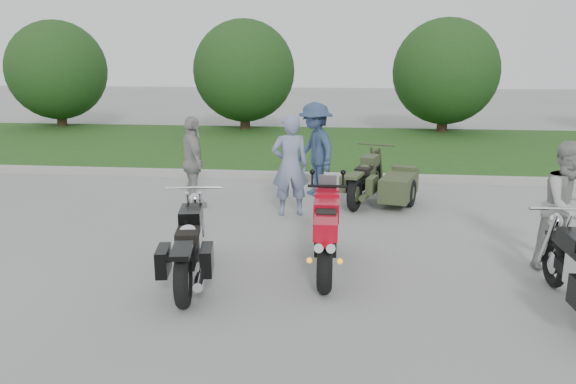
# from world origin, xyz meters

# --- Properties ---
(ground) EXTENTS (80.00, 80.00, 0.00)m
(ground) POSITION_xyz_m (0.00, 0.00, 0.00)
(ground) COLOR #9B9B95
(ground) RESTS_ON ground
(curb) EXTENTS (60.00, 0.30, 0.15)m
(curb) POSITION_xyz_m (0.00, 6.00, 0.07)
(curb) COLOR #9F9D96
(curb) RESTS_ON ground
(grass_strip) EXTENTS (60.00, 8.00, 0.14)m
(grass_strip) POSITION_xyz_m (0.00, 10.15, 0.07)
(grass_strip) COLOR #335A1E
(grass_strip) RESTS_ON ground
(tree_far_left) EXTENTS (3.60, 3.60, 4.00)m
(tree_far_left) POSITION_xyz_m (-10.00, 13.50, 2.19)
(tree_far_left) COLOR #3F2B1C
(tree_far_left) RESTS_ON ground
(tree_mid_left) EXTENTS (3.60, 3.60, 4.00)m
(tree_mid_left) POSITION_xyz_m (-3.00, 13.50, 2.19)
(tree_mid_left) COLOR #3F2B1C
(tree_mid_left) RESTS_ON ground
(tree_mid_right) EXTENTS (3.60, 3.60, 4.00)m
(tree_mid_right) POSITION_xyz_m (4.00, 13.50, 2.19)
(tree_mid_right) COLOR #3F2B1C
(tree_mid_right) RESTS_ON ground
(sportbike_red) EXTENTS (0.36, 2.04, 0.97)m
(sportbike_red) POSITION_xyz_m (0.49, 0.43, 0.57)
(sportbike_red) COLOR black
(sportbike_red) RESTS_ON ground
(cruiser_left) EXTENTS (0.63, 2.25, 0.87)m
(cruiser_left) POSITION_xyz_m (-1.20, -0.10, 0.45)
(cruiser_left) COLOR black
(cruiser_left) RESTS_ON ground
(cruiser_sidecar) EXTENTS (1.44, 2.17, 0.85)m
(cruiser_sidecar) POSITION_xyz_m (1.46, 4.00, 0.40)
(cruiser_sidecar) COLOR black
(cruiser_sidecar) RESTS_ON ground
(person_stripe) EXTENTS (0.74, 0.57, 1.81)m
(person_stripe) POSITION_xyz_m (-0.27, 3.08, 0.90)
(person_stripe) COLOR gray
(person_stripe) RESTS_ON ground
(person_grey) EXTENTS (1.04, 0.95, 1.74)m
(person_grey) POSITION_xyz_m (3.66, 0.93, 0.87)
(person_grey) COLOR #9B9C96
(person_grey) RESTS_ON ground
(person_denim) EXTENTS (1.24, 1.40, 1.89)m
(person_denim) POSITION_xyz_m (0.09, 4.57, 0.94)
(person_denim) COLOR navy
(person_denim) RESTS_ON ground
(person_back) EXTENTS (0.86, 1.08, 1.72)m
(person_back) POSITION_xyz_m (-2.12, 3.42, 0.86)
(person_back) COLOR #9C9C96
(person_back) RESTS_ON ground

